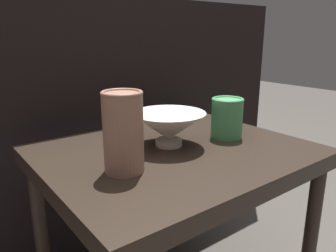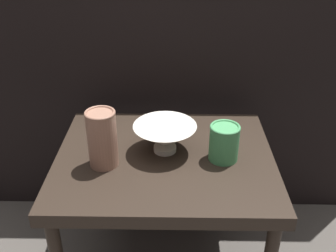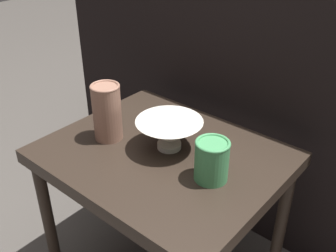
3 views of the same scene
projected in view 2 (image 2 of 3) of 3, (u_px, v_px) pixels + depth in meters
The scene contains 5 objects.
table at pixel (165, 171), 1.17m from camera, with size 0.63×0.52×0.47m.
couch_backdrop at pixel (168, 87), 1.68m from camera, with size 1.55×0.50×0.86m.
bowl at pixel (164, 136), 1.14m from camera, with size 0.18×0.18×0.09m.
vase_textured_left at pixel (102, 138), 1.07m from camera, with size 0.08×0.08×0.17m.
vase_colorful_right at pixel (224, 142), 1.11m from camera, with size 0.09×0.09×0.11m.
Camera 2 is at (0.03, -0.95, 1.11)m, focal length 42.00 mm.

